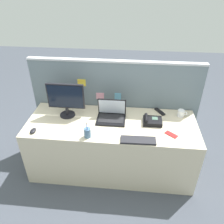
% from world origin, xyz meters
% --- Properties ---
extents(ground_plane, '(10.00, 10.00, 0.00)m').
position_xyz_m(ground_plane, '(0.00, 0.00, 0.00)').
color(ground_plane, '#424751').
extents(desk, '(2.02, 0.74, 0.73)m').
position_xyz_m(desk, '(0.00, 0.00, 0.36)').
color(desk, beige).
rests_on(desk, ground_plane).
extents(cubicle_divider, '(2.16, 0.08, 1.35)m').
position_xyz_m(cubicle_divider, '(-0.00, 0.41, 0.68)').
color(cubicle_divider, slate).
rests_on(cubicle_divider, ground_plane).
extents(desktop_monitor, '(0.45, 0.19, 0.42)m').
position_xyz_m(desktop_monitor, '(-0.56, 0.11, 0.96)').
color(desktop_monitor, black).
rests_on(desktop_monitor, desk).
extents(laptop, '(0.34, 0.26, 0.24)m').
position_xyz_m(laptop, '(-0.01, 0.10, 0.78)').
color(laptop, black).
rests_on(laptop, desk).
extents(desk_phone, '(0.22, 0.17, 0.09)m').
position_xyz_m(desk_phone, '(0.47, 0.04, 0.76)').
color(desk_phone, black).
rests_on(desk_phone, desk).
extents(keyboard_main, '(0.38, 0.13, 0.02)m').
position_xyz_m(keyboard_main, '(0.31, -0.30, 0.74)').
color(keyboard_main, '#232328').
rests_on(keyboard_main, desk).
extents(computer_mouse_right_hand, '(0.06, 0.10, 0.03)m').
position_xyz_m(computer_mouse_right_hand, '(-0.86, -0.26, 0.74)').
color(computer_mouse_right_hand, black).
rests_on(computer_mouse_right_hand, desk).
extents(pen_cup, '(0.07, 0.07, 0.19)m').
position_xyz_m(pen_cup, '(-0.23, -0.28, 0.78)').
color(pen_cup, '#4C7093').
rests_on(pen_cup, desk).
extents(cell_phone_red_case, '(0.15, 0.14, 0.01)m').
position_xyz_m(cell_phone_red_case, '(0.68, -0.16, 0.73)').
color(cell_phone_red_case, '#B22323').
rests_on(cell_phone_red_case, desk).
extents(tv_remote, '(0.13, 0.17, 0.02)m').
position_xyz_m(tv_remote, '(0.58, 0.29, 0.74)').
color(tv_remote, black).
rests_on(tv_remote, desk).
extents(coffee_mug, '(0.12, 0.08, 0.09)m').
position_xyz_m(coffee_mug, '(0.83, 0.22, 0.77)').
color(coffee_mug, white).
rests_on(coffee_mug, desk).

